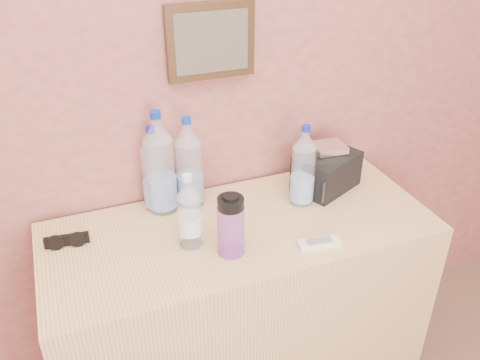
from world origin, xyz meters
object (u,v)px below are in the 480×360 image
nalgene_bottle (231,225)px  toiletry_bag (327,169)px  dresser (241,315)px  sunglasses (67,240)px  pet_large_a (154,173)px  pet_small (189,215)px  pet_large_c (189,167)px  pet_large_d (303,170)px  foil_packet (329,147)px  ac_remote (319,243)px  pet_large_b (160,168)px

nalgene_bottle → toiletry_bag: (0.48, 0.24, -0.02)m
dresser → sunglasses: (-0.56, 0.11, 0.44)m
pet_large_a → toiletry_bag: (0.63, -0.10, -0.06)m
pet_small → sunglasses: size_ratio=1.83×
pet_large_c → sunglasses: 0.47m
dresser → pet_large_d: pet_large_d is taller
nalgene_bottle → toiletry_bag: 0.53m
sunglasses → foil_packet: bearing=7.0°
ac_remote → foil_packet: (0.20, 0.32, 0.16)m
pet_small → sunglasses: bearing=159.4°
pet_large_c → sunglasses: pet_large_c is taller
ac_remote → pet_large_d: bearing=84.2°
pet_large_a → sunglasses: size_ratio=2.23×
pet_large_b → pet_large_d: pet_large_b is taller
pet_large_b → nalgene_bottle: pet_large_b is taller
dresser → pet_small: (-0.19, -0.03, 0.53)m
sunglasses → foil_packet: size_ratio=1.22×
pet_small → ac_remote: bearing=-22.7°
pet_small → ac_remote: size_ratio=1.86×
dresser → pet_large_b: 0.66m
pet_large_c → toiletry_bag: size_ratio=1.46×
pet_large_c → pet_small: (-0.07, -0.23, -0.04)m
pet_large_a → ac_remote: pet_large_a is taller
pet_small → foil_packet: pet_small is taller
dresser → ac_remote: 0.51m
dresser → foil_packet: bearing=17.4°
sunglasses → foil_packet: 0.97m
pet_large_a → pet_large_d: pet_large_a is taller
pet_large_a → pet_small: (0.05, -0.26, -0.03)m
pet_large_a → toiletry_bag: 0.64m
sunglasses → toiletry_bag: (0.96, 0.01, 0.06)m
dresser → pet_small: size_ratio=5.16×
pet_small → nalgene_bottle: 0.14m
foil_packet → pet_large_a: bearing=171.0°
pet_large_d → foil_packet: pet_large_d is taller
pet_large_b → toiletry_bag: (0.62, -0.08, -0.09)m
pet_large_a → pet_large_d: size_ratio=1.03×
dresser → toiletry_bag: 0.65m
pet_large_c → pet_large_d: 0.40m
nalgene_bottle → ac_remote: bearing=-15.2°
pet_large_d → toiletry_bag: pet_large_d is taller
foil_packet → pet_small: bearing=-165.1°
toiletry_bag → foil_packet: size_ratio=2.00×
pet_large_c → pet_small: size_ratio=1.31×
toiletry_bag → dresser: bearing=173.2°
pet_small → foil_packet: size_ratio=2.23×
nalgene_bottle → ac_remote: 0.30m
nalgene_bottle → ac_remote: nalgene_bottle is taller
ac_remote → pet_large_b: bearing=144.9°
pet_large_a → sunglasses: 0.36m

